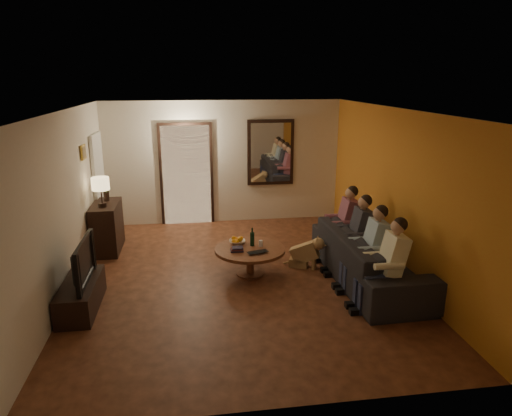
{
  "coord_description": "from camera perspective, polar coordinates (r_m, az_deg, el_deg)",
  "views": [
    {
      "loc": [
        -0.7,
        -6.6,
        3.06
      ],
      "look_at": [
        0.3,
        0.3,
        1.05
      ],
      "focal_mm": 32.0,
      "sensor_mm": 36.0,
      "label": 1
    }
  ],
  "objects": [
    {
      "name": "coffee_table",
      "position": [
        7.33,
        -0.75,
        -6.67
      ],
      "size": [
        1.42,
        1.42,
        0.45
      ],
      "primitive_type": "cylinder",
      "rotation": [
        0.0,
        0.0,
        0.33
      ],
      "color": "brown",
      "rests_on": "floor"
    },
    {
      "name": "front_wall",
      "position": [
        4.06,
        2.5,
        -9.59
      ],
      "size": [
        5.0,
        0.02,
        2.6
      ],
      "primitive_type": "cube",
      "color": "beige",
      "rests_on": "floor"
    },
    {
      "name": "bowl",
      "position": [
        7.42,
        -2.36,
        -4.26
      ],
      "size": [
        0.26,
        0.26,
        0.06
      ],
      "primitive_type": "imported",
      "color": "white",
      "rests_on": "coffee_table"
    },
    {
      "name": "tv_stand",
      "position": [
        6.75,
        -21.02,
        -10.16
      ],
      "size": [
        0.45,
        1.19,
        0.4
      ],
      "primitive_type": "cube",
      "color": "black",
      "rests_on": "floor"
    },
    {
      "name": "mirror_glass",
      "position": [
        9.8,
        1.87,
        6.92
      ],
      "size": [
        0.86,
        0.02,
        1.26
      ],
      "primitive_type": "cube",
      "color": "white",
      "rests_on": "back_wall"
    },
    {
      "name": "person_d",
      "position": [
        7.95,
        10.93,
        -2.24
      ],
      "size": [
        0.6,
        0.4,
        1.2
      ],
      "primitive_type": null,
      "color": "tan",
      "rests_on": "sofa"
    },
    {
      "name": "floor",
      "position": [
        7.3,
        -2.02,
        -8.69
      ],
      "size": [
        5.0,
        6.0,
        0.01
      ],
      "primitive_type": "cube",
      "color": "#3D1E10",
      "rests_on": "ground"
    },
    {
      "name": "table_lamp",
      "position": [
        8.3,
        -18.79,
        1.89
      ],
      "size": [
        0.3,
        0.3,
        0.54
      ],
      "primitive_type": null,
      "color": "beige",
      "rests_on": "dresser"
    },
    {
      "name": "wine_bottle",
      "position": [
        7.29,
        -0.47,
        -3.59
      ],
      "size": [
        0.07,
        0.07,
        0.31
      ],
      "primitive_type": null,
      "color": "black",
      "rests_on": "coffee_table"
    },
    {
      "name": "oranges",
      "position": [
        7.4,
        -2.37,
        -3.76
      ],
      "size": [
        0.2,
        0.2,
        0.08
      ],
      "primitive_type": null,
      "color": "orange",
      "rests_on": "bowl"
    },
    {
      "name": "tv",
      "position": [
        6.55,
        -21.46,
        -6.27
      ],
      "size": [
        1.03,
        0.13,
        0.59
      ],
      "primitive_type": "imported",
      "rotation": [
        0.0,
        0.0,
        1.57
      ],
      "color": "black",
      "rests_on": "tv_stand"
    },
    {
      "name": "door_trim",
      "position": [
        9.78,
        -8.67,
        4.04
      ],
      "size": [
        1.12,
        0.04,
        2.22
      ],
      "primitive_type": "cube",
      "color": "black",
      "rests_on": "floor"
    },
    {
      "name": "person_a",
      "position": [
        6.39,
        16.16,
        -7.23
      ],
      "size": [
        0.6,
        0.4,
        1.2
      ],
      "primitive_type": null,
      "color": "tan",
      "rests_on": "sofa"
    },
    {
      "name": "ceiling",
      "position": [
        6.65,
        -2.24,
        12.11
      ],
      "size": [
        5.0,
        6.0,
        0.01
      ],
      "primitive_type": "cube",
      "color": "white",
      "rests_on": "back_wall"
    },
    {
      "name": "left_wall",
      "position": [
        7.06,
        -22.73,
        0.38
      ],
      "size": [
        0.02,
        6.0,
        2.6
      ],
      "primitive_type": "cube",
      "color": "beige",
      "rests_on": "floor"
    },
    {
      "name": "orange_accent",
      "position": [
        7.53,
        17.07,
        1.86
      ],
      "size": [
        0.01,
        6.0,
        2.6
      ],
      "primitive_type": "cube",
      "color": "orange",
      "rests_on": "right_wall"
    },
    {
      "name": "book_stack",
      "position": [
        7.12,
        -2.41,
        -5.14
      ],
      "size": [
        0.2,
        0.15,
        0.07
      ],
      "primitive_type": null,
      "color": "black",
      "rests_on": "coffee_table"
    },
    {
      "name": "wine_glass",
      "position": [
        7.3,
        0.6,
        -4.45
      ],
      "size": [
        0.06,
        0.06,
        0.1
      ],
      "primitive_type": "cylinder",
      "color": "silver",
      "rests_on": "coffee_table"
    },
    {
      "name": "right_wall",
      "position": [
        7.54,
        17.14,
        1.86
      ],
      "size": [
        0.02,
        6.0,
        2.6
      ],
      "primitive_type": "cube",
      "color": "beige",
      "rests_on": "floor"
    },
    {
      "name": "back_wall",
      "position": [
        9.78,
        -4.02,
        5.68
      ],
      "size": [
        5.0,
        0.02,
        2.6
      ],
      "primitive_type": "cube",
      "color": "beige",
      "rests_on": "floor"
    },
    {
      "name": "fridge_glimpse",
      "position": [
        9.82,
        -7.18,
        3.26
      ],
      "size": [
        0.45,
        0.03,
        1.7
      ],
      "primitive_type": "cube",
      "color": "silver",
      "rests_on": "floor"
    },
    {
      "name": "kitchen_doorway",
      "position": [
        9.78,
        -8.67,
        4.05
      ],
      "size": [
        1.0,
        0.06,
        2.1
      ],
      "primitive_type": "cube",
      "color": "#FFE0A5",
      "rests_on": "floor"
    },
    {
      "name": "sofa",
      "position": [
        7.27,
        13.88,
        -6.01
      ],
      "size": [
        2.65,
        1.09,
        0.77
      ],
      "primitive_type": "imported",
      "rotation": [
        0.0,
        0.0,
        1.59
      ],
      "color": "black",
      "rests_on": "floor"
    },
    {
      "name": "mirror_frame",
      "position": [
        9.83,
        1.83,
        6.95
      ],
      "size": [
        1.0,
        0.05,
        1.4
      ],
      "primitive_type": "cube",
      "color": "black",
      "rests_on": "back_wall"
    },
    {
      "name": "art_canvas",
      "position": [
        8.18,
        -20.68,
        6.56
      ],
      "size": [
        0.01,
        0.22,
        0.18
      ],
      "primitive_type": "cube",
      "color": "brown",
      "rests_on": "left_wall"
    },
    {
      "name": "framed_art",
      "position": [
        8.18,
        -20.78,
        6.55
      ],
      "size": [
        0.03,
        0.28,
        0.24
      ],
      "primitive_type": "cube",
      "color": "#B28C33",
      "rests_on": "left_wall"
    },
    {
      "name": "dog",
      "position": [
        7.61,
        6.11,
        -5.42
      ],
      "size": [
        0.61,
        0.45,
        0.56
      ],
      "primitive_type": null,
      "rotation": [
        0.0,
        0.0,
        -0.43
      ],
      "color": "#986846",
      "rests_on": "floor"
    },
    {
      "name": "person_b",
      "position": [
        6.9,
        14.15,
        -5.32
      ],
      "size": [
        0.6,
        0.4,
        1.2
      ],
      "primitive_type": null,
      "color": "tan",
      "rests_on": "sofa"
    },
    {
      "name": "flower_vase",
      "position": [
        8.73,
        -18.27,
        2.27
      ],
      "size": [
        0.14,
        0.14,
        0.44
      ],
      "primitive_type": null,
      "color": "#B51613",
      "rests_on": "dresser"
    },
    {
      "name": "laptop",
      "position": [
        7.0,
        0.36,
        -5.7
      ],
      "size": [
        0.37,
        0.29,
        0.03
      ],
      "primitive_type": "imported",
      "rotation": [
        0.0,
        0.0,
        0.27
      ],
      "color": "black",
      "rests_on": "coffee_table"
    },
    {
      "name": "dresser",
      "position": [
        8.69,
        -18.12,
        -2.29
      ],
      "size": [
        0.45,
        0.99,
        0.88
      ],
      "primitive_type": "cube",
      "color": "black",
      "rests_on": "floor"
    },
    {
      "name": "person_c",
      "position": [
        7.42,
        12.42,
        -3.67
      ],
      "size": [
        0.6,
        0.4,
        1.2
      ],
      "primitive_type": null,
      "color": "tan",
      "rests_on": "sofa"
    },
    {
      "name": "white_door",
      "position": [
        9.3,
        -18.96,
        2.53
      ],
      "size": [
        0.06,
        0.85,
        2.04
      ],
      "primitive_type": "cube",
      "color": "white",
      "rests_on": "floor"
    }
  ]
}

